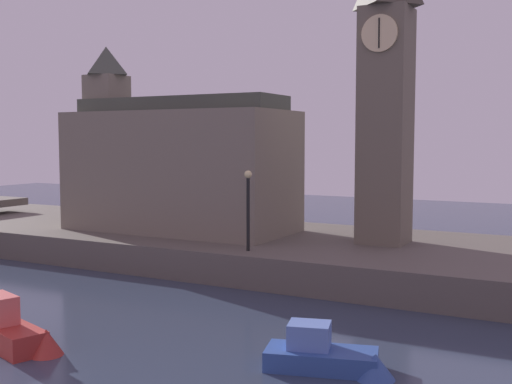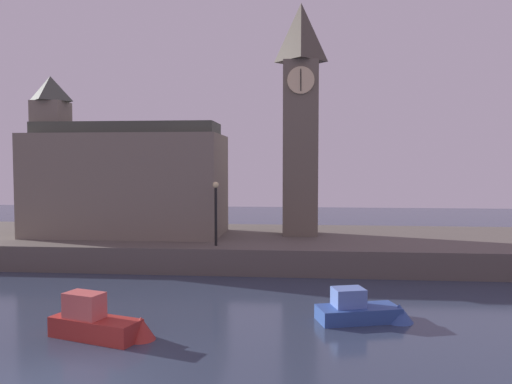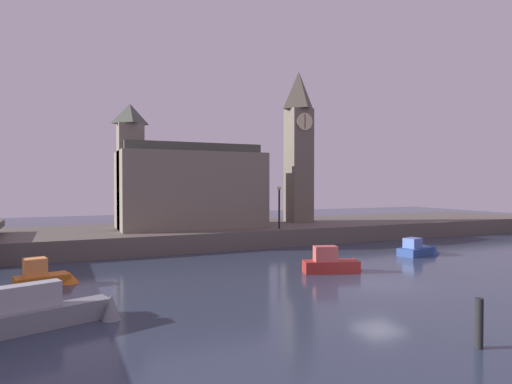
% 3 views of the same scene
% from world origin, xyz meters
% --- Properties ---
extents(far_embankment, '(70.00, 12.00, 1.50)m').
position_xyz_m(far_embankment, '(0.00, 20.00, 0.75)').
color(far_embankment, '#5B544C').
rests_on(far_embankment, ground).
extents(clock_tower, '(2.54, 2.57, 15.43)m').
position_xyz_m(clock_tower, '(6.68, 20.52, 9.51)').
color(clock_tower, '#6B6051').
rests_on(clock_tower, far_embankment).
extents(parliament_hall, '(12.85, 5.96, 10.72)m').
position_xyz_m(parliament_hall, '(-5.34, 19.58, 5.25)').
color(parliament_hall, slate).
rests_on(parliament_hall, far_embankment).
extents(streetlamp, '(0.36, 0.36, 3.74)m').
position_xyz_m(streetlamp, '(1.80, 15.33, 3.85)').
color(streetlamp, black).
rests_on(streetlamp, far_embankment).
extents(boat_dinghy_red, '(4.12, 2.13, 1.66)m').
position_xyz_m(boat_dinghy_red, '(-0.35, 3.65, 0.55)').
color(boat_dinghy_red, maroon).
rests_on(boat_dinghy_red, ground).
extents(boat_tour_blue, '(4.11, 2.19, 1.40)m').
position_xyz_m(boat_tour_blue, '(9.40, 6.54, 0.42)').
color(boat_tour_blue, '#2D4C93').
rests_on(boat_tour_blue, ground).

